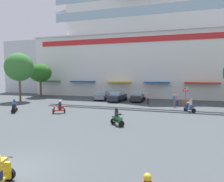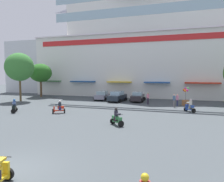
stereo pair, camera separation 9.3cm
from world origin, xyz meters
name	(u,v)px [view 2 (the right image)]	position (x,y,z in m)	size (l,w,h in m)	color
ground_plane	(107,116)	(0.00, 13.00, 0.00)	(128.00, 128.00, 0.00)	#444B4E
colonial_building	(145,48)	(0.00, 36.75, 9.74)	(43.25, 18.52, 21.83)	silver
flank_building_left	(34,67)	(-27.27, 36.19, 5.97)	(9.99, 8.06, 11.94)	silver
plaza_tree_0	(41,73)	(-17.91, 26.27, 4.55)	(4.17, 4.09, 6.29)	brown
plaza_tree_2	(19,67)	(-17.18, 20.06, 5.45)	(4.46, 4.40, 7.69)	brown
parked_car_0	(102,96)	(-5.25, 25.55, 0.75)	(2.49, 3.94, 1.49)	slate
parked_car_1	(117,96)	(-2.31, 24.59, 0.81)	(2.62, 4.47, 1.62)	#202932
parked_car_2	(138,97)	(0.81, 25.50, 0.77)	(2.33, 4.34, 1.52)	#282428
scooter_rider_0	(117,118)	(2.10, 9.65, 0.61)	(1.39, 1.26, 1.51)	black
scooter_rider_3	(14,107)	(-10.68, 11.80, 0.63)	(1.23, 1.46, 1.54)	black
scooter_rider_4	(190,107)	(8.27, 18.17, 0.65)	(1.29, 1.34, 1.56)	black
scooter_rider_8	(59,108)	(-5.58, 12.93, 0.59)	(1.44, 1.19, 1.45)	black
pedestrian_0	(148,98)	(2.81, 22.80, 0.97)	(0.43, 0.43, 1.70)	#261E2F
pedestrian_1	(177,99)	(6.83, 22.46, 0.94)	(0.44, 0.44, 1.64)	navy
pedestrian_2	(174,100)	(6.44, 21.32, 1.00)	(0.46, 0.46, 1.74)	slate
balloon_vendor_cart	(186,98)	(7.90, 23.48, 1.05)	(0.94, 1.07, 2.52)	#A4683D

